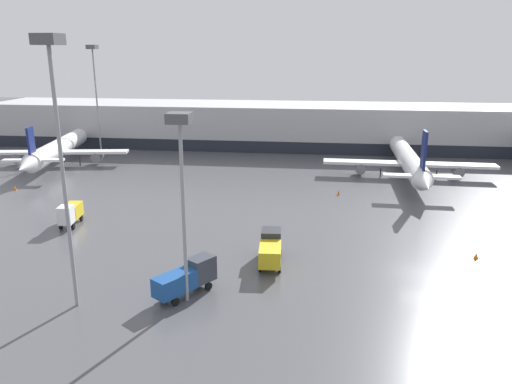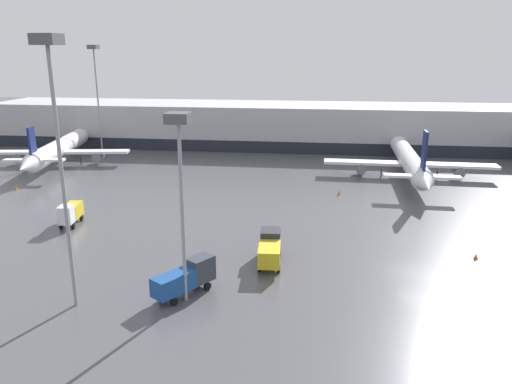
{
  "view_description": "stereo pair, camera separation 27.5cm",
  "coord_description": "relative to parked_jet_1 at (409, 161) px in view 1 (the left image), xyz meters",
  "views": [
    {
      "loc": [
        -9.51,
        -44.56,
        20.34
      ],
      "look_at": [
        -17.02,
        15.2,
        3.0
      ],
      "focal_mm": 35.0,
      "sensor_mm": 36.0,
      "label": 1
    },
    {
      "loc": [
        -9.24,
        -44.52,
        20.34
      ],
      "look_at": [
        -17.02,
        15.2,
        3.0
      ],
      "focal_mm": 35.0,
      "sensor_mm": 36.0,
      "label": 2
    }
  ],
  "objects": [
    {
      "name": "traffic_cone_3",
      "position": [
        1.37,
        -33.23,
        -2.48
      ],
      "size": [
        0.49,
        0.49,
        0.6
      ],
      "color": "orange",
      "rests_on": "ground_plane"
    },
    {
      "name": "parked_jet_1",
      "position": [
        0.0,
        0.0,
        0.0
      ],
      "size": [
        27.64,
        35.74,
        9.56
      ],
      "rotation": [
        0.0,
        0.0,
        1.55
      ],
      "color": "white",
      "rests_on": "ground_plane"
    },
    {
      "name": "service_truck_0",
      "position": [
        -25.53,
        -44.27,
        -1.16
      ],
      "size": [
        4.74,
        5.87,
        2.91
      ],
      "rotation": [
        0.0,
        0.0,
        0.97
      ],
      "color": "#19478C",
      "rests_on": "ground_plane"
    },
    {
      "name": "traffic_cone_2",
      "position": [
        -59.48,
        -15.44,
        -2.43
      ],
      "size": [
        0.42,
        0.42,
        0.69
      ],
      "color": "orange",
      "rests_on": "ground_plane"
    },
    {
      "name": "traffic_cone_1",
      "position": [
        -11.61,
        -11.93,
        -2.38
      ],
      "size": [
        0.4,
        0.4,
        0.79
      ],
      "color": "orange",
      "rests_on": "ground_plane"
    },
    {
      "name": "ground_plane",
      "position": [
        -5.33,
        -37.46,
        -2.78
      ],
      "size": [
        320.0,
        320.0,
        0.0
      ],
      "primitive_type": "plane",
      "color": "#4C4C51"
    },
    {
      "name": "service_truck_2",
      "position": [
        -43.82,
        -28.91,
        -1.21
      ],
      "size": [
        2.21,
        4.82,
        2.78
      ],
      "rotation": [
        0.0,
        0.0,
        4.85
      ],
      "color": "gold",
      "rests_on": "ground_plane"
    },
    {
      "name": "parked_jet_2",
      "position": [
        -61.44,
        1.26,
        0.13
      ],
      "size": [
        25.13,
        33.46,
        8.56
      ],
      "rotation": [
        0.0,
        0.0,
        1.74
      ],
      "color": "white",
      "rests_on": "ground_plane"
    },
    {
      "name": "terminal_building",
      "position": [
        -5.09,
        24.44,
        1.72
      ],
      "size": [
        160.0,
        27.41,
        9.0
      ],
      "color": "#B2B2B7",
      "rests_on": "ground_plane"
    },
    {
      "name": "apron_light_mast_6",
      "position": [
        -34.06,
        -47.25,
        13.76
      ],
      "size": [
        1.8,
        1.8,
        21.39
      ],
      "color": "gray",
      "rests_on": "ground_plane"
    },
    {
      "name": "service_truck_3",
      "position": [
        -19.07,
        -36.96,
        -1.16
      ],
      "size": [
        2.4,
        5.98,
        2.91
      ],
      "rotation": [
        0.0,
        0.0,
        1.63
      ],
      "color": "gold",
      "rests_on": "ground_plane"
    },
    {
      "name": "apron_light_mast_5",
      "position": [
        -58.12,
        12.07,
        13.53
      ],
      "size": [
        1.8,
        1.8,
        21.06
      ],
      "color": "gray",
      "rests_on": "ground_plane"
    },
    {
      "name": "apron_light_mast_2",
      "position": [
        -25.29,
        -45.29,
        9.85
      ],
      "size": [
        1.8,
        1.8,
        15.71
      ],
      "color": "gray",
      "rests_on": "ground_plane"
    }
  ]
}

